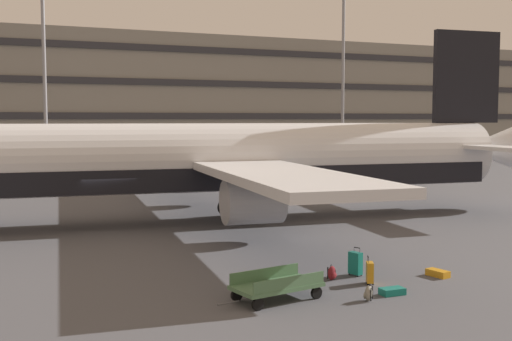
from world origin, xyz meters
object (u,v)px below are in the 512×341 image
backpack_navy (332,273)px  baggage_cart (277,286)px  backpack_orange (368,293)px  suitcase_scuffed (355,263)px  suitcase_small (370,272)px  airliner (217,161)px  suitcase_black (438,273)px  suitcase_teal (392,291)px

backpack_navy → baggage_cart: (-2.64, -1.39, 0.20)m
backpack_orange → suitcase_scuffed: bearing=65.6°
suitcase_small → baggage_cart: (-3.52, -0.51, 0.05)m
airliner → suitcase_small: (0.38, -13.79, -2.75)m
airliner → backpack_navy: bearing=-92.2°
backpack_orange → backpack_navy: bearing=85.1°
backpack_navy → airliner: bearing=87.8°
backpack_navy → backpack_orange: backpack_navy is taller
suitcase_black → backpack_navy: size_ratio=1.64×
backpack_orange → suitcase_small: bearing=55.9°
airliner → suitcase_small: airliner is taller
suitcase_scuffed → baggage_cart: bearing=-156.1°
suitcase_black → suitcase_scuffed: (-2.49, 1.19, 0.31)m
backpack_navy → suitcase_black: bearing=-15.2°
suitcase_teal → backpack_navy: 2.37m
suitcase_black → backpack_navy: 3.64m
suitcase_black → backpack_orange: size_ratio=1.67×
suitcase_small → backpack_orange: bearing=-124.1°
backpack_navy → baggage_cart: size_ratio=0.15×
airliner → baggage_cart: bearing=-102.4°
backpack_orange → baggage_cart: baggage_cart is taller
suitcase_scuffed → backpack_navy: 1.07m
suitcase_scuffed → suitcase_teal: 2.49m
suitcase_black → backpack_navy: bearing=164.8°
suitcase_black → backpack_orange: 4.04m
airliner → backpack_navy: (-0.50, -12.91, -2.90)m
backpack_navy → suitcase_teal: bearing=-70.0°
airliner → suitcase_teal: airliner is taller
suitcase_black → baggage_cart: bearing=-175.9°
suitcase_small → suitcase_black: bearing=-1.6°
airliner → suitcase_scuffed: 12.97m
airliner → suitcase_scuffed: size_ratio=39.34×
suitcase_teal → baggage_cart: bearing=166.4°
airliner → suitcase_black: bearing=-77.7°
suitcase_black → suitcase_small: suitcase_small is taller
suitcase_small → backpack_orange: (-1.10, -1.62, -0.16)m
airliner → baggage_cart: 14.89m
suitcase_small → backpack_navy: 1.26m
baggage_cart → backpack_navy: bearing=27.9°
airliner → suitcase_scuffed: airliner is taller
suitcase_black → suitcase_scuffed: size_ratio=0.88×
suitcase_scuffed → suitcase_small: bearing=-97.4°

